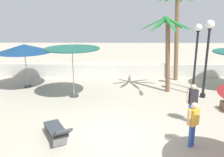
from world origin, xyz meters
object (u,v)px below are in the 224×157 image
object	(u,v)px
guest_0	(193,120)
guest_1	(192,100)
patio_umbrella_3	(72,51)
palm_tree_1	(176,28)
lamp_post_0	(208,46)
lamp_post_1	(197,47)
lounge_chair_0	(57,130)
patio_umbrella_1	(24,48)
palm_tree_0	(167,42)

from	to	relation	value
guest_0	guest_1	distance (m)	1.99
patio_umbrella_3	guest_1	size ratio (longest dim) A/B	1.76
guest_0	palm_tree_1	bearing A→B (deg)	81.20
palm_tree_1	guest_0	size ratio (longest dim) A/B	3.52
lamp_post_0	lamp_post_1	size ratio (longest dim) A/B	1.07
guest_1	guest_0	bearing A→B (deg)	-106.38
lamp_post_0	lounge_chair_0	bearing A→B (deg)	-145.50
patio_umbrella_3	palm_tree_1	bearing A→B (deg)	29.16
lamp_post_0	guest_0	bearing A→B (deg)	-113.16
lamp_post_1	guest_0	size ratio (longest dim) A/B	2.40
patio_umbrella_1	palm_tree_1	xyz separation A→B (m)	(9.23, 1.80, 1.09)
palm_tree_0	guest_1	world-z (taller)	palm_tree_0
guest_1	lamp_post_0	bearing A→B (deg)	62.88
palm_tree_1	palm_tree_0	bearing A→B (deg)	-113.20
palm_tree_0	palm_tree_1	size ratio (longest dim) A/B	0.76
palm_tree_0	guest_1	size ratio (longest dim) A/B	2.60
palm_tree_0	lounge_chair_0	size ratio (longest dim) A/B	2.22
lamp_post_1	guest_0	distance (m)	6.87
patio_umbrella_3	lounge_chair_0	bearing A→B (deg)	-87.64
palm_tree_1	lamp_post_0	size ratio (longest dim) A/B	1.38
lamp_post_0	palm_tree_1	bearing A→B (deg)	103.26
patio_umbrella_1	guest_0	world-z (taller)	patio_umbrella_1
patio_umbrella_1	lamp_post_0	xyz separation A→B (m)	(10.05, -1.66, 0.40)
patio_umbrella_1	lounge_chair_0	bearing A→B (deg)	-62.38
patio_umbrella_1	guest_1	distance (m)	9.80
lounge_chair_0	guest_1	distance (m)	5.47
patio_umbrella_3	lamp_post_1	world-z (taller)	lamp_post_1
lamp_post_0	guest_1	bearing A→B (deg)	-117.12
guest_1	lamp_post_1	bearing A→B (deg)	71.75
patio_umbrella_3	lamp_post_1	size ratio (longest dim) A/B	0.75
lamp_post_1	patio_umbrella_3	bearing A→B (deg)	-168.59
palm_tree_1	guest_1	distance (m)	6.99
patio_umbrella_1	guest_1	bearing A→B (deg)	-28.92
lamp_post_0	guest_0	size ratio (longest dim) A/B	2.56
palm_tree_1	lamp_post_1	world-z (taller)	palm_tree_1
palm_tree_1	guest_1	bearing A→B (deg)	-96.50
patio_umbrella_3	palm_tree_0	xyz separation A→B (m)	(5.06, 0.92, 0.37)
lounge_chair_0	lamp_post_1	bearing A→B (deg)	42.28
patio_umbrella_3	palm_tree_0	bearing A→B (deg)	10.26
lounge_chair_0	guest_0	size ratio (longest dim) A/B	1.20
lounge_chair_0	patio_umbrella_1	bearing A→B (deg)	117.62
patio_umbrella_1	patio_umbrella_3	xyz separation A→B (m)	(3.10, -1.62, 0.12)
patio_umbrella_1	lamp_post_1	bearing A→B (deg)	-1.34
guest_0	patio_umbrella_3	bearing A→B (deg)	134.09
lamp_post_1	lounge_chair_0	size ratio (longest dim) A/B	2.00
patio_umbrella_3	palm_tree_0	world-z (taller)	palm_tree_0
patio_umbrella_3	lamp_post_1	bearing A→B (deg)	11.41
guest_1	patio_umbrella_3	bearing A→B (deg)	150.32
patio_umbrella_1	palm_tree_0	size ratio (longest dim) A/B	0.75
lounge_chair_0	guest_0	world-z (taller)	guest_0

